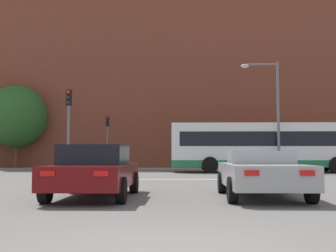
{
  "coord_description": "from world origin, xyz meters",
  "views": [
    {
      "loc": [
        0.1,
        -5.11,
        1.18
      ],
      "look_at": [
        -0.64,
        19.47,
        2.81
      ],
      "focal_mm": 45.0,
      "sensor_mm": 36.0,
      "label": 1
    }
  ],
  "objects": [
    {
      "name": "pedestrian_waiting",
      "position": [
        5.32,
        28.44,
        0.95
      ],
      "size": [
        0.46,
        0.38,
        1.63
      ],
      "rotation": [
        0.0,
        0.0,
        2.65
      ],
      "color": "#333851",
      "rests_on": "ground_plane"
    },
    {
      "name": "street_lamp_junction",
      "position": [
        5.59,
        20.38,
        4.19
      ],
      "size": [
        2.31,
        0.36,
        6.78
      ],
      "color": "slate",
      "rests_on": "ground_plane"
    },
    {
      "name": "traffic_light_near_left",
      "position": [
        -5.44,
        15.45,
        2.93
      ],
      "size": [
        0.26,
        0.31,
        4.37
      ],
      "color": "slate",
      "rests_on": "ground_plane"
    },
    {
      "name": "brick_civic_building",
      "position": [
        1.04,
        36.68,
        10.37
      ],
      "size": [
        43.6,
        11.45,
        26.68
      ],
      "color": "brown",
      "rests_on": "ground_plane"
    },
    {
      "name": "far_pavement",
      "position": [
        0.0,
        28.73,
        0.01
      ],
      "size": [
        70.05,
        2.5,
        0.01
      ],
      "primitive_type": "cube",
      "color": "gray",
      "rests_on": "ground_plane"
    },
    {
      "name": "bus_crossing_lead",
      "position": [
        5.74,
        22.04,
        1.67
      ],
      "size": [
        12.42,
        2.68,
        3.1
      ],
      "rotation": [
        0.0,
        0.0,
        1.57
      ],
      "color": "silver",
      "rests_on": "ground_plane"
    },
    {
      "name": "tree_kerbside",
      "position": [
        -13.86,
        30.18,
        4.34
      ],
      "size": [
        5.07,
        5.07,
        7.01
      ],
      "color": "#4C3823",
      "rests_on": "ground_plane"
    },
    {
      "name": "car_roadster_right",
      "position": [
        2.27,
        6.37,
        0.66
      ],
      "size": [
        2.1,
        4.35,
        1.26
      ],
      "rotation": [
        0.0,
        0.0,
        -0.01
      ],
      "color": "#9E9EA3",
      "rests_on": "ground_plane"
    },
    {
      "name": "traffic_light_far_left",
      "position": [
        -5.74,
        28.23,
        2.81
      ],
      "size": [
        0.26,
        0.31,
        4.18
      ],
      "color": "slate",
      "rests_on": "ground_plane"
    },
    {
      "name": "car_saloon_left",
      "position": [
        -2.21,
        6.2,
        0.73
      ],
      "size": [
        2.04,
        4.39,
        1.42
      ],
      "rotation": [
        0.0,
        0.0,
        -0.0
      ],
      "color": "#600C0F",
      "rests_on": "ground_plane"
    },
    {
      "name": "stop_line_strip",
      "position": [
        0.0,
        14.46,
        0.0
      ],
      "size": [
        9.05,
        0.3,
        0.01
      ],
      "primitive_type": "cube",
      "color": "silver",
      "rests_on": "ground_plane"
    }
  ]
}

